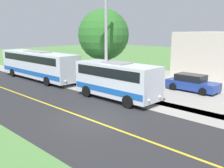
% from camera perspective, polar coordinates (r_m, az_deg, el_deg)
% --- Properties ---
extents(ground_plane, '(120.00, 120.00, 0.00)m').
position_cam_1_polar(ground_plane, '(15.19, -5.11, -8.01)').
color(ground_plane, '#548442').
extents(road_surface, '(8.00, 100.00, 0.01)m').
position_cam_1_polar(road_surface, '(15.19, -5.11, -8.00)').
color(road_surface, '#28282B').
rests_on(road_surface, ground).
extents(sidewalk, '(2.40, 100.00, 0.01)m').
position_cam_1_polar(sidewalk, '(18.83, 6.92, -4.04)').
color(sidewalk, '#9E9991').
rests_on(sidewalk, ground).
extents(parking_lot_surface, '(14.00, 36.00, 0.01)m').
position_cam_1_polar(parking_lot_surface, '(23.66, 23.46, -1.63)').
color(parking_lot_surface, '#9E9991').
rests_on(parking_lot_surface, ground).
extents(road_centre_line, '(0.16, 100.00, 0.00)m').
position_cam_1_polar(road_centre_line, '(15.19, -5.11, -7.98)').
color(road_centre_line, gold).
rests_on(road_centre_line, ground).
extents(shuttle_bus_front, '(2.59, 7.02, 2.87)m').
position_cam_1_polar(shuttle_bus_front, '(19.13, 1.04, 1.16)').
color(shuttle_bus_front, silver).
rests_on(shuttle_bus_front, ground).
extents(transit_bus_rear, '(2.67, 11.68, 3.03)m').
position_cam_1_polar(transit_bus_rear, '(28.12, -16.35, 4.38)').
color(transit_bus_rear, silver).
rests_on(transit_bus_rear, ground).
extents(street_light_pole, '(1.97, 0.24, 8.31)m').
position_cam_1_polar(street_light_pole, '(20.23, -1.59, 10.27)').
color(street_light_pole, '#9E9EA3').
rests_on(street_light_pole, ground).
extents(parked_car_near, '(2.06, 4.42, 1.45)m').
position_cam_1_polar(parked_car_near, '(23.02, 17.59, 0.20)').
color(parked_car_near, navy).
rests_on(parked_car_near, ground).
extents(tree_curbside, '(4.74, 4.74, 7.14)m').
position_cam_1_polar(tree_curbside, '(23.95, -1.92, 11.01)').
color(tree_curbside, '#4C3826').
rests_on(tree_curbside, ground).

